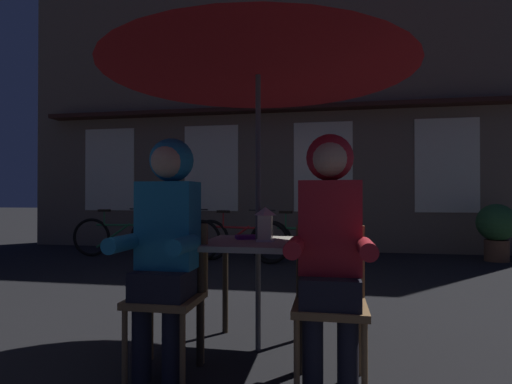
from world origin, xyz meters
TOP-DOWN VIEW (x-y plane):
  - ground_plane at (0.00, 0.00)m, footprint 60.00×60.00m
  - cafe_table at (0.00, 0.00)m, footprint 0.72×0.72m
  - patio_umbrella at (0.00, 0.00)m, footprint 2.10×2.10m
  - lantern at (0.05, -0.03)m, footprint 0.11×0.11m
  - chair_left at (-0.48, -0.37)m, footprint 0.40×0.40m
  - chair_right at (0.48, -0.37)m, footprint 0.40×0.40m
  - person_left_hooded at (-0.48, -0.43)m, footprint 0.45×0.56m
  - person_right_hooded at (0.48, -0.43)m, footprint 0.45×0.56m
  - shopfront_building at (-0.75, 5.40)m, footprint 10.00×0.93m
  - bicycle_nearest at (-3.09, 3.79)m, footprint 1.67×0.25m
  - bicycle_second at (-2.09, 3.74)m, footprint 1.67×0.24m
  - bicycle_third at (-0.94, 3.60)m, footprint 1.65×0.40m
  - bicycle_fourth at (0.08, 3.54)m, footprint 1.66×0.38m
  - book at (-0.08, 0.13)m, footprint 0.24×0.20m
  - potted_plant at (3.11, 4.40)m, footprint 0.60×0.60m

SIDE VIEW (x-z plane):
  - ground_plane at x=0.00m, z-range 0.00..0.00m
  - bicycle_nearest at x=-3.09m, z-range -0.07..0.77m
  - bicycle_second at x=-2.09m, z-range -0.07..0.77m
  - bicycle_third at x=-0.94m, z-range -0.07..0.77m
  - bicycle_fourth at x=0.08m, z-range -0.07..0.77m
  - chair_left at x=-0.48m, z-range 0.05..0.92m
  - chair_right at x=0.48m, z-range 0.05..0.92m
  - potted_plant at x=3.11m, z-range 0.08..1.00m
  - cafe_table at x=0.00m, z-range 0.27..1.01m
  - book at x=-0.08m, z-range 0.74..0.76m
  - person_left_hooded at x=-0.48m, z-range 0.15..1.55m
  - person_right_hooded at x=0.48m, z-range 0.15..1.55m
  - lantern at x=0.05m, z-range 0.75..0.98m
  - patio_umbrella at x=0.00m, z-range 0.90..3.21m
  - shopfront_building at x=-0.75m, z-range -0.01..6.19m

